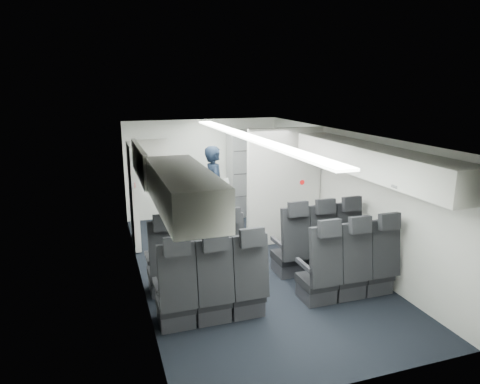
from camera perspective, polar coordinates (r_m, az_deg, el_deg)
cabin_shell at (r=6.72m, az=1.08°, el=-1.01°), size 3.41×6.01×2.16m
seat_row_front at (r=6.48m, az=2.64°, el=-8.35°), size 3.33×0.56×1.24m
seat_row_mid at (r=5.72m, az=5.93°, el=-11.60°), size 3.33×0.56×1.24m
overhead_bin_left_rear at (r=4.31m, az=-7.60°, el=0.29°), size 0.53×1.80×0.40m
overhead_bin_left_front_open at (r=6.02m, az=-11.16°, el=2.92°), size 0.64×1.70×0.72m
overhead_bin_right_rear at (r=5.54m, az=22.15°, el=2.47°), size 0.53×1.80×0.40m
overhead_bin_right_front at (r=6.94m, az=12.83°, el=5.34°), size 0.53×1.70×0.40m
bulkhead_partition at (r=7.81m, az=5.91°, el=0.71°), size 1.40×0.15×2.13m
galley_unit at (r=9.56m, az=1.01°, el=2.51°), size 0.85×0.52×1.90m
boarding_door at (r=7.92m, az=-14.02°, el=-0.35°), size 0.12×1.27×1.86m
flight_attendant at (r=8.44m, az=-3.38°, el=0.33°), size 0.47×0.67×1.73m
carry_on_bag at (r=5.66m, az=-10.30°, el=2.80°), size 0.45×0.35×0.25m
papers at (r=8.41m, az=-2.05°, el=1.33°), size 0.18×0.04×0.12m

